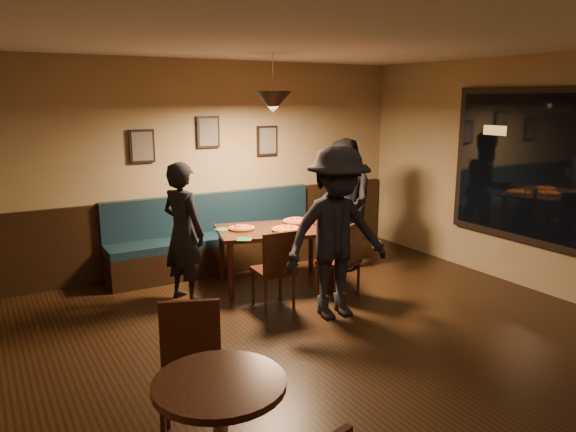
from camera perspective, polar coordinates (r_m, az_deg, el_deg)
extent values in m
plane|color=black|center=(4.98, 8.10, -15.32)|extent=(7.00, 7.00, 0.00)
plane|color=silver|center=(4.45, 9.24, 18.63)|extent=(7.00, 7.00, 0.00)
plane|color=#8C704F|center=(7.52, -8.37, 5.30)|extent=(6.00, 0.00, 6.00)
cube|color=black|center=(7.65, -8.08, -1.42)|extent=(5.88, 0.06, 1.00)
cube|color=black|center=(7.01, 25.25, 4.58)|extent=(0.06, 2.56, 1.86)
plane|color=black|center=(6.98, 25.11, 4.57)|extent=(0.00, 2.40, 2.40)
cube|color=black|center=(7.18, -15.08, 7.09)|extent=(0.32, 0.04, 0.42)
cube|color=black|center=(7.45, -8.39, 8.72)|extent=(0.32, 0.04, 0.42)
cube|color=black|center=(7.84, -2.20, 7.91)|extent=(0.32, 0.04, 0.42)
cone|color=black|center=(6.49, -1.59, 11.87)|extent=(0.44, 0.44, 0.25)
cube|color=black|center=(6.77, -1.50, -4.30)|extent=(1.54, 1.20, 0.73)
imported|color=black|center=(6.27, -10.93, -1.70)|extent=(0.58, 0.69, 1.61)
imported|color=black|center=(7.40, 5.89, 1.22)|extent=(0.83, 0.98, 1.77)
imported|color=black|center=(5.70, 5.13, -1.82)|extent=(1.23, 0.77, 1.83)
cylinder|color=#C05A24|center=(6.64, -4.88, -1.27)|extent=(0.38, 0.38, 0.04)
cylinder|color=orange|center=(6.55, -0.17, -1.39)|extent=(0.46, 0.46, 0.04)
cylinder|color=orange|center=(6.98, 1.02, -0.53)|extent=(0.42, 0.42, 0.04)
cylinder|color=black|center=(6.71, 4.10, -0.67)|extent=(0.07, 0.07, 0.14)
cylinder|color=#990512|center=(6.85, 2.71, -0.45)|extent=(0.03, 0.03, 0.12)
cube|color=#1C6937|center=(6.66, -6.86, -1.41)|extent=(0.20, 0.20, 0.01)
cube|color=#1B6629|center=(6.17, -4.62, -2.44)|extent=(0.22, 0.22, 0.01)
cube|color=#B6B6BA|center=(6.36, -0.41, -1.98)|extent=(0.20, 0.02, 0.00)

